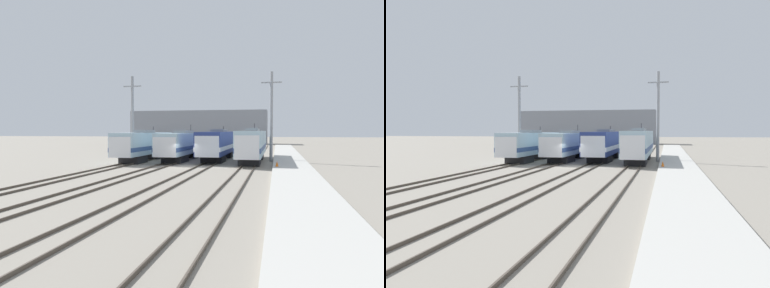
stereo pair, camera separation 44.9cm
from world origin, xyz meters
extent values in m
plane|color=gray|center=(0.00, 0.00, 0.00)|extent=(400.00, 400.00, 0.00)
cube|color=#4C4238|center=(-7.81, 0.00, 0.07)|extent=(0.07, 120.00, 0.15)
cube|color=#4C4238|center=(-6.37, 0.00, 0.07)|extent=(0.07, 120.00, 0.15)
cube|color=#4C4238|center=(-3.08, 0.00, 0.07)|extent=(0.07, 120.00, 0.15)
cube|color=#4C4238|center=(-1.65, 0.00, 0.07)|extent=(0.07, 120.00, 0.15)
cube|color=#4C4238|center=(1.65, 0.00, 0.07)|extent=(0.07, 120.00, 0.15)
cube|color=#4C4238|center=(3.08, 0.00, 0.07)|extent=(0.07, 120.00, 0.15)
cube|color=#4C4238|center=(6.37, 0.00, 0.07)|extent=(0.07, 120.00, 0.15)
cube|color=#4C4238|center=(7.81, 0.00, 0.07)|extent=(0.07, 120.00, 0.15)
cube|color=#232326|center=(-7.09, 2.66, 0.47)|extent=(2.43, 3.59, 0.95)
cube|color=#232326|center=(-7.09, 10.81, 0.47)|extent=(2.43, 3.59, 0.95)
cube|color=#9EBCCC|center=(-7.09, 6.74, 2.34)|extent=(2.86, 16.31, 2.78)
cube|color=navy|center=(-7.09, 6.74, 1.78)|extent=(2.90, 16.35, 0.50)
cube|color=silver|center=(-7.09, -0.56, 2.13)|extent=(2.64, 1.91, 2.36)
cube|color=black|center=(-7.09, -1.44, 2.65)|extent=(2.24, 0.08, 0.66)
cube|color=gray|center=(-7.09, 6.74, 3.91)|extent=(1.58, 4.08, 0.35)
cylinder|color=#38383D|center=(-7.09, 10.32, 4.16)|extent=(0.12, 0.12, 0.87)
cube|color=#232326|center=(-2.36, 4.91, 0.47)|extent=(2.55, 4.09, 0.95)
cube|color=#232326|center=(-2.36, 14.21, 0.47)|extent=(2.55, 4.09, 0.95)
cube|color=#9EBCCC|center=(-2.36, 9.56, 2.31)|extent=(2.99, 18.60, 2.73)
cube|color=navy|center=(-2.36, 9.56, 1.77)|extent=(3.03, 18.64, 0.49)
cube|color=silver|center=(-2.36, 1.19, 2.11)|extent=(2.76, 2.06, 2.32)
cube|color=black|center=(-2.36, 0.24, 2.62)|extent=(2.34, 0.08, 0.65)
cube|color=gray|center=(-2.36, 9.56, 3.85)|extent=(1.65, 4.65, 0.35)
cylinder|color=#38383D|center=(-2.36, 13.66, 4.28)|extent=(0.12, 0.12, 1.21)
cube|color=black|center=(2.36, 5.99, 0.47)|extent=(2.62, 4.14, 0.95)
cube|color=black|center=(2.36, 15.39, 0.47)|extent=(2.62, 4.14, 0.95)
cube|color=navy|center=(2.36, 10.69, 2.39)|extent=(3.08, 18.80, 2.89)
cube|color=silver|center=(2.36, 10.69, 1.82)|extent=(3.12, 18.84, 0.52)
cube|color=silver|center=(2.36, 2.10, 2.18)|extent=(2.84, 1.82, 2.45)
cube|color=black|center=(2.36, 1.27, 2.72)|extent=(2.41, 0.08, 0.69)
cube|color=slate|center=(2.36, 10.69, 4.01)|extent=(1.70, 4.70, 0.35)
cylinder|color=#38383D|center=(2.36, 14.83, 4.25)|extent=(0.12, 0.12, 0.83)
cube|color=#232326|center=(7.09, 3.39, 0.47)|extent=(2.41, 4.21, 0.95)
cube|color=#232326|center=(7.09, 12.97, 0.47)|extent=(2.41, 4.21, 0.95)
cube|color=#9EBCCC|center=(7.09, 8.18, 2.46)|extent=(2.84, 19.15, 3.01)
cube|color=navy|center=(7.09, 8.18, 1.85)|extent=(2.88, 19.19, 0.54)
cube|color=silver|center=(7.09, -0.43, 2.23)|extent=(2.61, 2.14, 2.56)
cube|color=black|center=(7.09, -1.42, 2.79)|extent=(2.22, 0.08, 0.72)
cube|color=gray|center=(7.09, 8.18, 4.14)|extent=(1.56, 4.79, 0.35)
cylinder|color=#38383D|center=(7.09, 12.39, 4.49)|extent=(0.12, 0.12, 1.05)
cylinder|color=gray|center=(-9.63, 8.76, 5.79)|extent=(0.40, 0.40, 11.58)
cube|color=gray|center=(-9.63, 8.76, 10.19)|extent=(2.62, 0.16, 0.16)
cylinder|color=gray|center=(9.43, 8.76, 5.79)|extent=(0.40, 0.40, 11.58)
cube|color=gray|center=(9.43, 8.76, 10.19)|extent=(2.62, 0.16, 0.16)
cube|color=#B7B5AD|center=(11.75, 0.00, 0.15)|extent=(4.00, 120.00, 0.29)
cone|color=orange|center=(10.18, -1.04, 0.58)|extent=(0.32, 0.32, 0.58)
cube|color=gray|center=(-13.55, 73.47, 5.04)|extent=(41.67, 9.44, 10.09)
camera|label=1|loc=(10.15, -40.57, 4.00)|focal=35.00mm
camera|label=2|loc=(10.58, -40.46, 4.00)|focal=35.00mm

